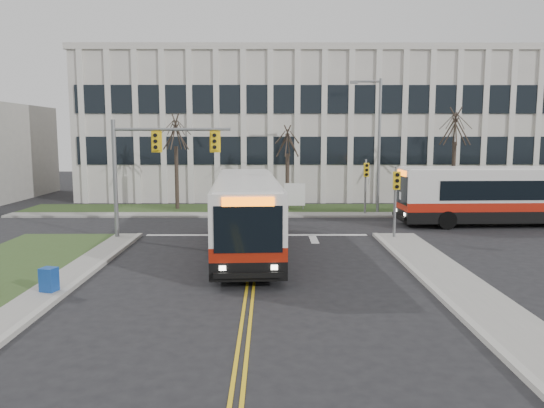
{
  "coord_description": "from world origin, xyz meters",
  "views": [
    {
      "loc": [
        0.68,
        -20.17,
        5.39
      ],
      "look_at": [
        0.82,
        5.99,
        2.0
      ],
      "focal_mm": 35.0,
      "sensor_mm": 36.0,
      "label": 1
    }
  ],
  "objects": [
    {
      "name": "office_building",
      "position": [
        5.0,
        30.0,
        6.0
      ],
      "size": [
        40.0,
        16.0,
        12.0
      ],
      "primitive_type": "cube",
      "color": "silver",
      "rests_on": "ground"
    },
    {
      "name": "tree_left",
      "position": [
        -6.0,
        18.0,
        5.51
      ],
      "size": [
        1.8,
        1.8,
        7.7
      ],
      "color": "#42352B",
      "rests_on": "ground"
    },
    {
      "name": "bus_cross",
      "position": [
        14.99,
        11.37,
        1.72
      ],
      "size": [
        12.98,
        3.24,
        3.44
      ],
      "primitive_type": null,
      "rotation": [
        0.0,
        0.0,
        -1.54
      ],
      "color": "silver",
      "rests_on": "ground"
    },
    {
      "name": "sidewalk_cross",
      "position": [
        5.0,
        15.2,
        0.07
      ],
      "size": [
        44.0,
        1.6,
        0.14
      ],
      "primitive_type": "cube",
      "color": "#9E9B93",
      "rests_on": "ground"
    },
    {
      "name": "tree_right",
      "position": [
        14.0,
        18.0,
        5.91
      ],
      "size": [
        1.8,
        1.8,
        8.25
      ],
      "color": "#42352B",
      "rests_on": "ground"
    },
    {
      "name": "building_lawn",
      "position": [
        5.0,
        18.0,
        0.06
      ],
      "size": [
        44.0,
        5.0,
        0.12
      ],
      "primitive_type": "cube",
      "color": "#344B20",
      "rests_on": "ground"
    },
    {
      "name": "sidewalk_east",
      "position": [
        7.5,
        -5.0,
        0.07
      ],
      "size": [
        2.0,
        26.0,
        0.14
      ],
      "primitive_type": "cube",
      "color": "#9E9B93",
      "rests_on": "ground"
    },
    {
      "name": "signal_pole_far",
      "position": [
        7.2,
        15.4,
        2.5
      ],
      "size": [
        0.34,
        0.39,
        3.8
      ],
      "color": "slate",
      "rests_on": "ground"
    },
    {
      "name": "signal_pole_near",
      "position": [
        7.2,
        6.9,
        2.5
      ],
      "size": [
        0.34,
        0.39,
        3.8
      ],
      "color": "slate",
      "rests_on": "ground"
    },
    {
      "name": "bus_main",
      "position": [
        -0.39,
        4.18,
        1.7
      ],
      "size": [
        3.44,
        12.85,
        3.39
      ],
      "primitive_type": null,
      "rotation": [
        0.0,
        0.0,
        0.05
      ],
      "color": "silver",
      "rests_on": "ground"
    },
    {
      "name": "tree_mid",
      "position": [
        2.0,
        18.2,
        4.88
      ],
      "size": [
        1.8,
        1.8,
        6.82
      ],
      "color": "#42352B",
      "rests_on": "ground"
    },
    {
      "name": "ground",
      "position": [
        0.0,
        0.0,
        0.0
      ],
      "size": [
        120.0,
        120.0,
        0.0
      ],
      "primitive_type": "plane",
      "color": "black",
      "rests_on": "ground"
    },
    {
      "name": "newspaper_box_blue",
      "position": [
        -6.8,
        -2.66,
        0.47
      ],
      "size": [
        0.6,
        0.57,
        0.95
      ],
      "primitive_type": "cube",
      "rotation": [
        0.0,
        0.0,
        -0.27
      ],
      "color": "navy",
      "rests_on": "ground"
    },
    {
      "name": "directory_sign",
      "position": [
        2.5,
        17.5,
        1.17
      ],
      "size": [
        1.5,
        0.12,
        2.0
      ],
      "color": "slate",
      "rests_on": "ground"
    },
    {
      "name": "sidewalk_west",
      "position": [
        -7.0,
        -5.0,
        0.07
      ],
      "size": [
        1.2,
        26.0,
        0.14
      ],
      "primitive_type": "cube",
      "color": "#9E9B93",
      "rests_on": "ground"
    },
    {
      "name": "mast_arm_signal",
      "position": [
        -5.62,
        7.16,
        4.26
      ],
      "size": [
        6.11,
        0.38,
        6.2
      ],
      "color": "slate",
      "rests_on": "ground"
    },
    {
      "name": "streetlight",
      "position": [
        8.03,
        16.2,
        5.19
      ],
      "size": [
        2.15,
        0.25,
        9.2
      ],
      "color": "slate",
      "rests_on": "ground"
    }
  ]
}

